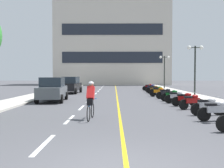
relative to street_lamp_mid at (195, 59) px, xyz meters
name	(u,v)px	position (x,y,z in m)	size (l,w,h in m)	color
ground_plane	(114,94)	(-7.32, 3.45, -3.50)	(140.00, 140.00, 0.00)	#47474C
curb_left	(53,92)	(-14.52, 6.45, -3.44)	(2.40, 72.00, 0.12)	#B7B2A8
curb_right	(176,92)	(-0.12, 6.45, -3.44)	(2.40, 72.00, 0.12)	#B7B2A8
lane_dash_0	(44,144)	(-9.32, -15.55, -3.49)	(0.14, 2.20, 0.01)	silver
lane_dash_1	(69,119)	(-9.32, -11.55, -3.49)	(0.14, 2.20, 0.01)	silver
lane_dash_2	(81,108)	(-9.32, -7.55, -3.49)	(0.14, 2.20, 0.01)	silver
lane_dash_3	(88,101)	(-9.32, -3.55, -3.49)	(0.14, 2.20, 0.01)	silver
lane_dash_4	(93,97)	(-9.32, 0.45, -3.49)	(0.14, 2.20, 0.01)	silver
lane_dash_5	(96,93)	(-9.32, 4.45, -3.49)	(0.14, 2.20, 0.01)	silver
lane_dash_6	(98,91)	(-9.32, 8.45, -3.49)	(0.14, 2.20, 0.01)	silver
lane_dash_7	(100,89)	(-9.32, 12.45, -3.49)	(0.14, 2.20, 0.01)	silver
lane_dash_8	(102,88)	(-9.32, 16.45, -3.49)	(0.14, 2.20, 0.01)	silver
lane_dash_9	(103,87)	(-9.32, 20.45, -3.49)	(0.14, 2.20, 0.01)	silver
lane_dash_10	(104,86)	(-9.32, 24.45, -3.49)	(0.14, 2.20, 0.01)	silver
lane_dash_11	(104,85)	(-9.32, 28.45, -3.49)	(0.14, 2.20, 0.01)	silver
centre_line_yellow	(116,92)	(-7.07, 6.45, -3.49)	(0.12, 66.00, 0.01)	gold
office_building	(112,42)	(-7.71, 32.10, 5.88)	(24.08, 9.42, 18.76)	beige
street_lamp_mid	(195,59)	(0.00, 0.00, 0.00)	(1.46, 0.36, 4.55)	black
street_lamp_far	(164,64)	(-0.17, 12.78, 0.06)	(1.46, 0.36, 4.63)	black
parked_car_near	(53,89)	(-11.97, -3.92, -2.58)	(2.15, 4.31, 1.82)	black
parked_car_mid	(71,85)	(-12.13, 4.76, -2.58)	(2.10, 4.28, 1.82)	black
motorcycle_1	(216,110)	(-2.95, -11.91, -3.03)	(1.70, 0.60, 0.92)	black
motorcycle_2	(208,106)	(-2.74, -10.40, -3.03)	(1.70, 0.60, 0.92)	black
motorcycle_3	(192,101)	(-2.83, -8.23, -3.03)	(1.64, 0.79, 0.92)	black
motorcycle_4	(185,99)	(-2.83, -6.78, -3.03)	(1.70, 0.60, 0.92)	black
motorcycle_5	(177,97)	(-2.94, -5.16, -3.03)	(1.70, 0.60, 0.92)	black
motorcycle_6	(172,95)	(-2.95, -3.75, -3.03)	(1.70, 0.60, 0.92)	black
motorcycle_7	(166,93)	(-2.99, -1.75, -3.03)	(1.69, 0.61, 0.92)	black
motorcycle_8	(159,92)	(-3.19, 0.31, -3.03)	(1.65, 0.75, 0.92)	black
motorcycle_9	(158,90)	(-2.91, 2.46, -3.03)	(1.70, 0.60, 0.92)	black
motorcycle_10	(155,89)	(-2.96, 4.10, -3.03)	(1.63, 0.81, 0.92)	black
motorcycle_11	(152,88)	(-2.93, 5.88, -3.03)	(1.65, 0.77, 0.92)	black
motorcycle_12	(151,88)	(-2.76, 7.74, -3.03)	(1.69, 0.60, 0.92)	black
motorcycle_13	(149,87)	(-2.79, 9.64, -3.03)	(1.69, 0.61, 0.92)	black
cyclist_rider	(91,99)	(-8.38, -11.52, -2.61)	(0.42, 1.77, 1.71)	black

